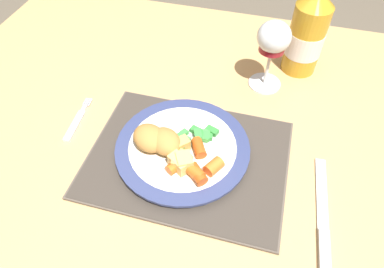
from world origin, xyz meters
The scene contains 12 objects.
ground_plane centered at (0.00, 0.00, 0.00)m, with size 6.00×6.00×0.00m, color brown.
dining_table centered at (0.00, 0.00, 0.64)m, with size 1.16×0.89×0.74m.
placemat centered at (0.05, -0.10, 0.74)m, with size 0.37×0.28×0.01m.
dinner_plate centered at (0.03, -0.09, 0.76)m, with size 0.25×0.25×0.02m.
breaded_croquettes centered at (-0.01, -0.10, 0.79)m, with size 0.12×0.08×0.04m.
green_beans_pile centered at (0.06, -0.06, 0.77)m, with size 0.08×0.07×0.02m.
glazed_carrots centered at (0.07, -0.13, 0.78)m, with size 0.10×0.10×0.02m.
fork centered at (-0.20, -0.07, 0.74)m, with size 0.02×0.12×0.01m.
table_knife centered at (0.30, -0.16, 0.74)m, with size 0.03×0.22×0.01m.
wine_glass centered at (0.16, 0.15, 0.86)m, with size 0.07×0.07×0.16m.
bottle centered at (0.23, 0.23, 0.84)m, with size 0.08×0.08×0.26m.
roast_potatoes centered at (0.04, -0.13, 0.78)m, with size 0.05×0.08×0.03m.
Camera 1 is at (0.16, -0.47, 1.26)m, focal length 32.00 mm.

